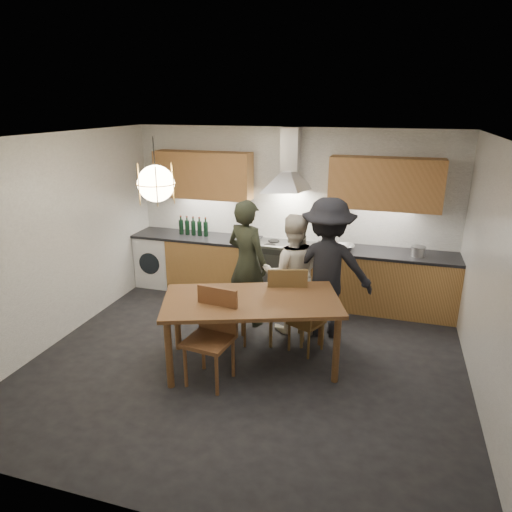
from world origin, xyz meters
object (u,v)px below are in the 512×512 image
(chair_front, at_px, (213,329))
(stock_pot, at_px, (418,252))
(wine_bottles, at_px, (193,226))
(person_mid, at_px, (292,274))
(dining_table, at_px, (252,307))
(mixing_bowl, at_px, (345,247))
(person_left, at_px, (247,263))
(chair_back_left, at_px, (232,312))
(person_right, at_px, (327,268))

(chair_front, xyz_separation_m, stock_pot, (2.16, 2.31, 0.37))
(stock_pot, relative_size, wine_bottles, 0.37)
(person_mid, height_order, stock_pot, person_mid)
(dining_table, bearing_deg, mixing_bowl, 47.36)
(dining_table, xyz_separation_m, person_mid, (0.25, 0.99, 0.07))
(mixing_bowl, bearing_deg, wine_bottles, 178.99)
(person_left, relative_size, mixing_bowl, 6.49)
(chair_back_left, xyz_separation_m, wine_bottles, (-1.24, 1.66, 0.60))
(person_left, distance_m, person_mid, 0.64)
(chair_back_left, height_order, wine_bottles, wine_bottles)
(mixing_bowl, relative_size, wine_bottles, 0.53)
(chair_front, bearing_deg, chair_back_left, 100.11)
(chair_front, bearing_deg, wine_bottles, 125.31)
(dining_table, relative_size, stock_pot, 11.74)
(person_mid, relative_size, mixing_bowl, 5.99)
(dining_table, relative_size, wine_bottles, 4.36)
(chair_back_left, height_order, person_left, person_left)
(dining_table, distance_m, mixing_bowl, 2.15)
(mixing_bowl, bearing_deg, person_mid, -120.55)
(person_right, xyz_separation_m, mixing_bowl, (0.13, 0.95, 0.02))
(chair_front, xyz_separation_m, person_left, (-0.06, 1.41, 0.28))
(stock_pot, height_order, wine_bottles, wine_bottles)
(chair_back_left, bearing_deg, wine_bottles, -77.36)
(chair_back_left, xyz_separation_m, chair_front, (0.04, -0.73, 0.14))
(dining_table, bearing_deg, wine_bottles, 108.65)
(chair_front, height_order, person_right, person_right)
(mixing_bowl, xyz_separation_m, stock_pot, (1.01, -0.04, 0.03))
(chair_back_left, relative_size, person_left, 0.46)
(dining_table, xyz_separation_m, stock_pot, (1.84, 1.94, 0.23))
(person_left, bearing_deg, chair_front, 115.04)
(chair_back_left, distance_m, person_mid, 0.95)
(dining_table, bearing_deg, person_left, 90.34)
(chair_back_left, relative_size, wine_bottles, 1.58)
(dining_table, relative_size, person_left, 1.26)
(chair_back_left, height_order, person_right, person_right)
(dining_table, relative_size, mixing_bowl, 8.16)
(chair_front, relative_size, wine_bottles, 2.07)
(dining_table, bearing_deg, person_mid, 55.99)
(chair_back_left, relative_size, chair_front, 0.76)
(chair_back_left, distance_m, mixing_bowl, 2.06)
(dining_table, distance_m, stock_pot, 2.68)
(person_right, bearing_deg, person_left, -9.56)
(chair_back_left, bearing_deg, dining_table, 111.31)
(wine_bottles, bearing_deg, stock_pot, -1.30)
(dining_table, distance_m, person_right, 1.25)
(dining_table, bearing_deg, chair_front, -150.78)
(mixing_bowl, bearing_deg, chair_front, -116.15)
(chair_front, xyz_separation_m, wine_bottles, (-1.28, 2.39, 0.45))
(stock_pot, bearing_deg, person_mid, -149.29)
(person_mid, xyz_separation_m, person_right, (0.45, 0.03, 0.11))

